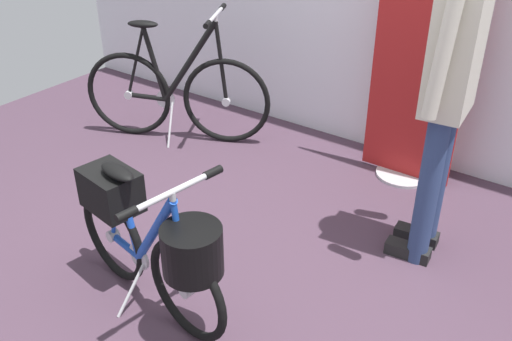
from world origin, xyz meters
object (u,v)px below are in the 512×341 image
floor_banner_stand (418,70)px  folding_bike_foreground (151,238)px  visitor_near_wall (451,79)px  display_bike_left (176,93)px

floor_banner_stand → folding_bike_foreground: bearing=-104.1°
floor_banner_stand → visitor_near_wall: (0.40, -0.72, 0.26)m
display_bike_left → visitor_near_wall: bearing=-7.3°
visitor_near_wall → display_bike_left: bearing=172.7°
floor_banner_stand → folding_bike_foreground: 1.96m
floor_banner_stand → folding_bike_foreground: (-0.47, -1.87, -0.34)m
floor_banner_stand → folding_bike_foreground: size_ratio=1.56×
floor_banner_stand → display_bike_left: bearing=-164.2°
floor_banner_stand → visitor_near_wall: bearing=-60.5°
floor_banner_stand → display_bike_left: (-1.61, -0.46, -0.39)m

